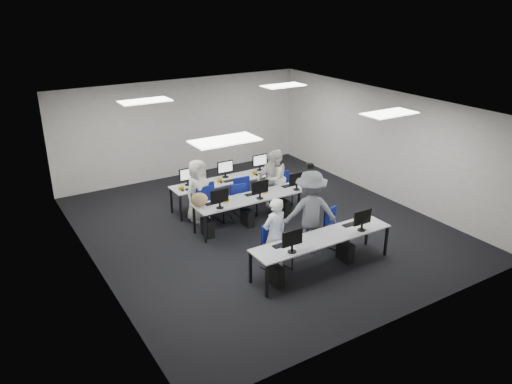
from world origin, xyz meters
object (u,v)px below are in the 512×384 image
chair_2 (211,211)px  student_0 (275,235)px  chair_0 (276,256)px  chair_7 (277,191)px  desk_front (322,239)px  chair_4 (281,196)px  chair_3 (245,204)px  photographer (310,212)px  chair_1 (336,235)px  desk_mid (256,198)px  student_1 (275,178)px  chair_5 (202,208)px  chair_6 (236,204)px  student_3 (271,179)px  student_2 (198,191)px

chair_2 → student_0: bearing=-91.5°
chair_0 → chair_7: size_ratio=1.07×
desk_front → chair_4: (1.15, 3.18, -0.40)m
chair_3 → student_0: size_ratio=0.60×
desk_front → photographer: (0.25, 0.75, 0.26)m
chair_7 → chair_1: bearing=-96.4°
desk_mid → student_0: student_0 is taller
desk_mid → student_0: bearing=-112.0°
chair_3 → student_1: student_1 is taller
chair_5 → photographer: (1.29, -2.77, 0.64)m
chair_6 → student_3: student_3 is taller
chair_3 → student_2: size_ratio=0.60×
student_1 → student_2: (-2.16, 0.22, 0.02)m
chair_0 → chair_4: chair_0 is taller
chair_4 → chair_5: (-2.19, 0.34, 0.02)m
chair_3 → photographer: (0.22, -2.44, 0.64)m
chair_2 → student_3: student_3 is taller
chair_1 → chair_3: chair_3 is taller
student_2 → student_3: student_2 is taller
student_0 → student_3: 3.36m
chair_3 → student_0: (-0.88, -2.70, 0.49)m
desk_front → chair_7: size_ratio=3.47×
student_3 → chair_0: bearing=-123.2°
chair_5 → student_3: (1.97, -0.18, 0.45)m
chair_0 → student_0: size_ratio=0.61×
chair_5 → student_1: 2.13m
chair_4 → chair_6: chair_6 is taller
student_1 → student_2: 2.17m
desk_front → chair_0: chair_0 is taller
chair_3 → chair_5: (-1.07, 0.32, -0.00)m
chair_6 → student_0: size_ratio=0.57×
chair_7 → student_1: student_1 is taller
desk_front → photographer: size_ratio=1.70×
chair_4 → desk_front: bearing=-124.2°
chair_2 → chair_3: (0.97, -0.05, -0.01)m
chair_0 → student_2: student_2 is taller
desk_mid → chair_1: size_ratio=3.62×
desk_mid → student_1: 1.24m
chair_7 → photographer: size_ratio=0.49×
chair_1 → student_2: (-2.03, 2.90, 0.52)m
chair_2 → student_3: 1.92m
chair_0 → chair_3: size_ratio=1.02×
chair_6 → photographer: photographer is taller
chair_4 → chair_1: bearing=-109.9°
desk_front → student_1: student_1 is taller
chair_1 → chair_4: 2.58m
student_2 → student_1: bearing=-24.8°
desk_mid → student_2: bearing=141.0°
desk_front → student_0: student_0 is taller
student_1 → chair_6: bearing=-24.9°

